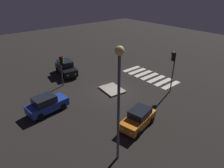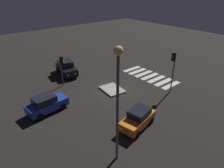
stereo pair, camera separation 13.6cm
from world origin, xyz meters
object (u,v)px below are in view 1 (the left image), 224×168
traffic_light_north (62,64)px  traffic_island (112,89)px  car_orange (138,118)px  traffic_light_south (173,62)px  car_black (66,68)px  street_lamp (119,90)px  car_blue (47,104)px

traffic_light_north → traffic_island: bearing=3.4°
car_orange → traffic_light_south: traffic_light_south is taller
car_black → traffic_island: bearing=23.1°
car_black → traffic_light_north: bearing=-23.1°
car_orange → street_lamp: (-1.58, 3.81, 4.80)m
car_orange → car_black: 14.34m
traffic_island → car_black: bearing=13.3°
traffic_light_north → street_lamp: street_lamp is taller
car_black → street_lamp: size_ratio=0.55×
traffic_island → street_lamp: street_lamp is taller
car_orange → car_blue: bearing=-66.5°
traffic_island → car_blue: bearing=84.7°
traffic_island → car_orange: (-6.56, 2.51, 0.71)m
traffic_island → car_blue: (0.71, 7.72, 0.76)m
car_blue → car_orange: bearing=-60.0°
car_black → car_blue: (-7.05, 5.89, -0.09)m
traffic_island → traffic_light_north: traffic_light_north is taller
traffic_island → traffic_light_south: 7.57m
car_blue → traffic_light_north: traffic_light_north is taller
car_black → car_blue: car_black is taller
traffic_island → traffic_light_north: bearing=38.6°
traffic_island → traffic_light_south: traffic_light_south is taller
car_black → traffic_light_south: (-12.25, -6.81, 2.66)m
traffic_island → car_blue: 7.79m
traffic_light_south → car_orange: bearing=54.4°
car_black → street_lamp: bearing=-5.9°
traffic_light_north → street_lamp: (-12.88, 2.54, 2.72)m
car_black → street_lamp: (-15.90, 4.49, 4.66)m
street_lamp → traffic_island: bearing=-37.8°
car_orange → car_black: size_ratio=0.86×
traffic_island → car_blue: size_ratio=0.75×
traffic_island → car_blue: car_blue is taller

